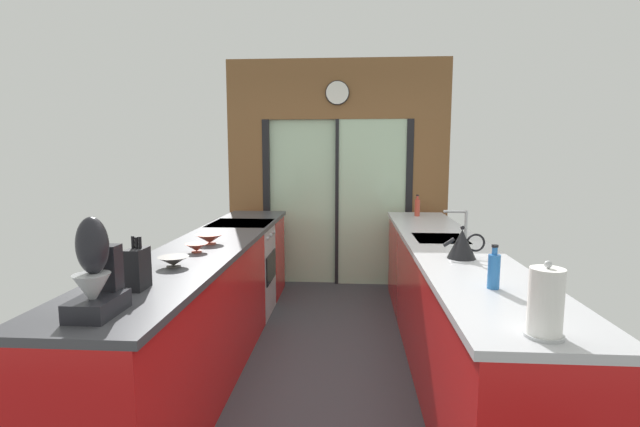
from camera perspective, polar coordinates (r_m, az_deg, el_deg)
ground_plane at (r=4.07m, az=1.23°, el=-15.77°), size 5.04×7.60×0.02m
back_wall_unit at (r=5.54m, az=2.15°, el=6.72°), size 2.64×0.12×2.70m
left_counter_run at (r=3.62m, az=-13.92°, el=-10.94°), size 0.62×3.80×0.92m
right_counter_run at (r=3.69m, az=15.52°, el=-10.66°), size 0.62×3.80×0.92m
sink_faucet at (r=3.83m, az=17.21°, el=-0.69°), size 0.19×0.02×0.23m
oven_range at (r=4.66m, az=-9.68°, el=-6.81°), size 0.60×0.60×0.92m
mixing_bowl_near at (r=2.90m, az=-17.78°, el=-5.68°), size 0.19×0.19×0.06m
mixing_bowl_mid at (r=3.28m, az=-15.12°, el=-4.10°), size 0.15×0.15×0.06m
mixing_bowl_far at (r=3.55m, az=-13.58°, el=-3.07°), size 0.21×0.21×0.07m
knife_block at (r=2.48m, az=-21.73°, el=-6.35°), size 0.08×0.14×0.27m
stand_mixer at (r=2.15m, az=-26.08°, el=-7.17°), size 0.17×0.27×0.42m
kettle at (r=3.11m, az=17.27°, el=-3.63°), size 0.27×0.18×0.22m
soap_bottle_near at (r=2.47m, az=20.82°, el=-6.62°), size 0.06×0.06×0.22m
soap_bottle_far at (r=5.08m, az=12.01°, el=0.79°), size 0.06×0.06×0.23m
paper_towel_roll at (r=1.91m, az=26.26°, el=-9.96°), size 0.14×0.14×0.29m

